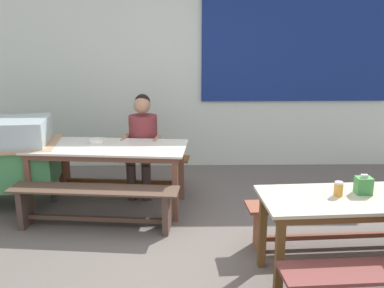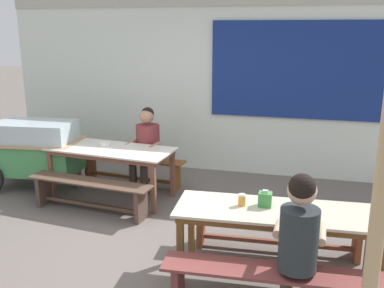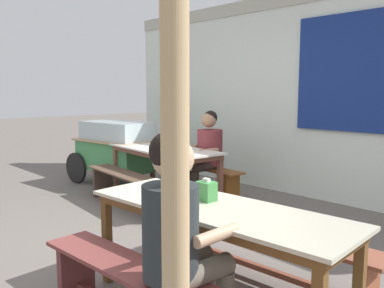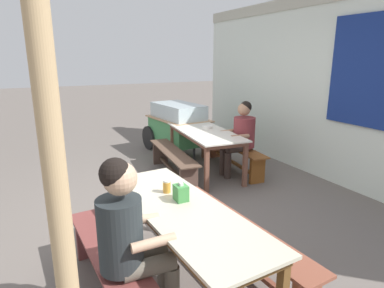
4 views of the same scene
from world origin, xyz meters
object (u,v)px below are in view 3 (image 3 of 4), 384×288
at_px(dining_table_far, 164,153).
at_px(person_near_front, 180,229).
at_px(bench_near_back, 261,244).
at_px(person_center_facing, 206,149).
at_px(condiment_jar, 182,189).
at_px(tissue_box, 206,191).
at_px(bench_far_back, 196,175).
at_px(dining_table_near, 215,217).
at_px(soup_bowl, 164,144).
at_px(bench_far_front, 128,186).
at_px(wooden_support_post, 175,167).
at_px(food_cart, 117,147).

bearing_deg(dining_table_far, person_near_front, -38.01).
height_order(bench_near_back, person_center_facing, person_center_facing).
height_order(person_center_facing, condiment_jar, person_center_facing).
xyz_separation_m(dining_table_far, tissue_box, (2.27, -1.49, 0.14)).
bearing_deg(bench_far_back, person_center_facing, -17.26).
relative_size(dining_table_near, tissue_box, 12.14).
bearing_deg(person_near_front, soup_bowl, 141.86).
xyz_separation_m(dining_table_far, condiment_jar, (2.06, -1.53, 0.13)).
distance_m(dining_table_near, person_near_front, 0.53).
bearing_deg(bench_far_front, person_near_front, -28.96).
bearing_deg(condiment_jar, wooden_support_post, -43.04).
height_order(dining_table_far, bench_near_back, dining_table_far).
xyz_separation_m(dining_table_near, condiment_jar, (-0.34, 0.01, 0.13)).
bearing_deg(person_center_facing, bench_far_back, 162.74).
xyz_separation_m(bench_far_back, soup_bowl, (-0.20, -0.44, 0.46)).
bearing_deg(food_cart, condiment_jar, -25.84).
bearing_deg(tissue_box, bench_near_back, 79.12).
xyz_separation_m(bench_far_front, food_cart, (-1.22, 0.65, 0.32)).
bearing_deg(condiment_jar, dining_table_near, -1.80).
distance_m(dining_table_near, wooden_support_post, 1.28).
distance_m(dining_table_far, dining_table_near, 2.85).
relative_size(bench_far_back, condiment_jar, 15.18).
distance_m(tissue_box, wooden_support_post, 1.34).
bearing_deg(food_cart, dining_table_near, -23.85).
bearing_deg(wooden_support_post, tissue_box, 129.16).
relative_size(bench_near_back, wooden_support_post, 0.79).
xyz_separation_m(dining_table_far, person_center_facing, (0.34, 0.47, 0.04)).
height_order(food_cart, tissue_box, food_cart).
relative_size(tissue_box, soup_bowl, 0.92).
bearing_deg(soup_bowl, dining_table_far, -40.51).
bearing_deg(soup_bowl, bench_far_front, -82.85).
xyz_separation_m(bench_near_back, wooden_support_post, (0.71, -1.50, 0.90)).
bearing_deg(person_near_front, bench_near_back, 102.21).
xyz_separation_m(dining_table_near, bench_near_back, (-0.03, 0.56, -0.35)).
xyz_separation_m(bench_far_front, wooden_support_post, (3.13, -1.92, 0.92)).
distance_m(dining_table_near, soup_bowl, 3.04).
relative_size(person_near_front, soup_bowl, 7.37).
xyz_separation_m(food_cart, wooden_support_post, (4.35, -2.57, 0.60)).
height_order(bench_far_back, tissue_box, tissue_box).
height_order(person_center_facing, person_near_front, person_near_front).
relative_size(condiment_jar, soup_bowl, 0.66).
bearing_deg(person_center_facing, wooden_support_post, -47.21).
xyz_separation_m(bench_near_back, condiment_jar, (-0.31, -0.55, 0.48)).
bearing_deg(bench_far_back, person_near_front, -45.56).
height_order(dining_table_near, tissue_box, tissue_box).
bearing_deg(bench_far_back, wooden_support_post, -45.20).
bearing_deg(bench_near_back, bench_far_back, 146.35).
bearing_deg(dining_table_far, dining_table_near, -32.67).
bearing_deg(dining_table_far, bench_far_back, 84.33).
distance_m(condiment_jar, soup_bowl, 2.75).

